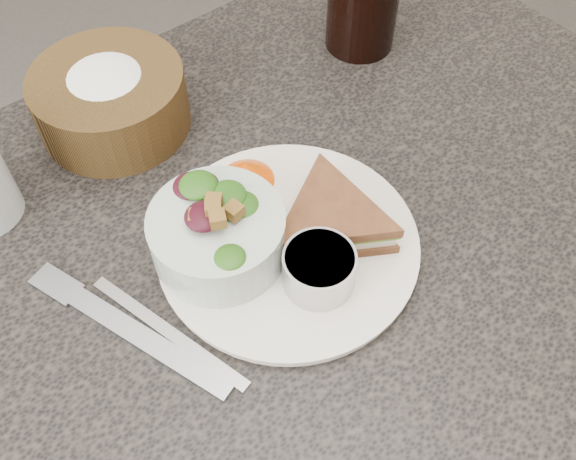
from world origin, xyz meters
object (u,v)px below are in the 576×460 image
(sandwich, at_px, (331,220))
(dressing_ramekin, at_px, (319,269))
(dinner_plate, at_px, (288,244))
(bread_basket, at_px, (108,92))
(salad_bowl, at_px, (217,229))
(dining_table, at_px, (284,379))

(sandwich, relative_size, dressing_ramekin, 2.09)
(dinner_plate, distance_m, bread_basket, 0.27)
(sandwich, xyz_separation_m, bread_basket, (-0.08, 0.28, 0.02))
(dressing_ramekin, xyz_separation_m, bread_basket, (-0.04, 0.31, 0.02))
(dinner_plate, xyz_separation_m, salad_bowl, (-0.06, 0.03, 0.04))
(dining_table, bearing_deg, dressing_ramekin, -100.40)
(dining_table, relative_size, salad_bowl, 7.79)
(sandwich, xyz_separation_m, salad_bowl, (-0.10, 0.05, 0.02))
(dining_table, xyz_separation_m, sandwich, (0.03, -0.04, 0.41))
(dinner_plate, bearing_deg, bread_basket, 99.64)
(dinner_plate, xyz_separation_m, dressing_ramekin, (-0.01, -0.05, 0.03))
(dinner_plate, bearing_deg, salad_bowl, 151.60)
(sandwich, bearing_deg, dinner_plate, -171.41)
(sandwich, bearing_deg, salad_bowl, -175.01)
(dinner_plate, relative_size, bread_basket, 1.51)
(sandwich, height_order, dressing_ramekin, dressing_ramekin)
(dining_table, height_order, salad_bowl, salad_bowl)
(dining_table, height_order, sandwich, sandwich)
(dinner_plate, xyz_separation_m, bread_basket, (-0.04, 0.26, 0.04))
(dressing_ramekin, distance_m, bread_basket, 0.32)
(sandwich, distance_m, bread_basket, 0.29)
(dining_table, height_order, bread_basket, bread_basket)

